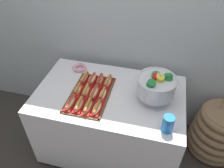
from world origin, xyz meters
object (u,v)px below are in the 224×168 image
Objects in this scene: hot_dog_1 at (79,105)px; hot_dog_3 at (97,108)px; hot_dog_0 at (70,103)px; hot_dog_11 at (108,82)px; cup_stack at (168,124)px; hot_dog_2 at (88,106)px; hot_dog_8 at (84,78)px; punch_bowl at (156,85)px; hot_dog_5 at (86,91)px; buffet_table at (110,120)px; hot_dog_7 at (103,94)px; serving_tray at (90,95)px; hot_dog_6 at (94,93)px; donut at (80,68)px; hot_dog_9 at (92,79)px; floor_vase at (217,132)px; hot_dog_10 at (100,81)px; hot_dog_4 at (78,90)px.

hot_dog_3 is at bearing -0.12° from hot_dog_1.
hot_dog_0 is 1.02× the size of hot_dog_11.
cup_stack is (0.55, -0.39, 0.03)m from hot_dog_11.
hot_dog_8 is (-0.15, 0.33, -0.00)m from hot_dog_2.
hot_dog_1 is at bearing 179.88° from hot_dog_2.
hot_dog_11 is at bearing 144.78° from cup_stack.
hot_dog_0 is at bearing -159.42° from punch_bowl.
hot_dog_3 is 0.99× the size of hot_dog_5.
hot_dog_11 is (0.15, 0.16, -0.00)m from hot_dog_5.
buffet_table is at bearing 40.76° from hot_dog_0.
hot_dog_7 is at bearing 89.88° from hot_dog_3.
serving_tray is at bearing 102.68° from hot_dog_2.
hot_dog_2 reaches higher than hot_dog_6.
hot_dog_3 is 0.95× the size of hot_dog_8.
hot_dog_7 reaches higher than hot_dog_3.
donut reaches higher than buffet_table.
hot_dog_11 is (0.22, -0.00, 0.00)m from hot_dog_8.
hot_dog_6 is 0.52m from punch_bowl.
buffet_table is 0.50m from hot_dog_1.
buffet_table is 2.46× the size of serving_tray.
hot_dog_2 is 0.63m from cup_stack.
hot_dog_2 is 0.34m from hot_dog_9.
cup_stack is at bearing -19.57° from hot_dog_6.
donut is (-0.18, 0.50, -0.02)m from hot_dog_1.
floor_vase reaches higher than cup_stack.
hot_dog_10 is at bearing 179.88° from hot_dog_11.
buffet_table is at bearing -35.40° from donut.
hot_dog_4 reaches higher than hot_dog_7.
punch_bowl is (0.58, -0.09, 0.12)m from hot_dog_9.
hot_dog_2 is at bearing 179.88° from hot_dog_3.
hot_dog_2 and hot_dog_9 have the same top height.
hot_dog_11 reaches higher than hot_dog_1.
hot_dog_1 is 0.95× the size of hot_dog_2.
hot_dog_8 is at bearing 172.51° from punch_bowl.
hot_dog_6 is at bearing 65.43° from hot_dog_1.
hot_dog_5 reaches higher than serving_tray.
hot_dog_8 is (-0.15, 0.17, 0.00)m from hot_dog_6.
hot_dog_6 is (-0.07, 0.17, 0.00)m from hot_dog_3.
punch_bowl is at bearing 26.04° from hot_dog_2.
hot_dog_7 is 1.15× the size of cup_stack.
hot_dog_5 is 0.38m from donut.
hot_dog_4 is 0.98× the size of hot_dog_9.
buffet_table is 7.33× the size of hot_dog_6.
serving_tray is 0.12m from hot_dog_4.
donut is at bearing 118.98° from hot_dog_5.
hot_dog_1 is at bearing 175.38° from cup_stack.
hot_dog_4 is 0.17m from hot_dog_8.
hot_dog_2 is at bearing -90.12° from hot_dog_6.
buffet_table is 9.47× the size of donut.
hot_dog_5 is 0.18m from hot_dog_8.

